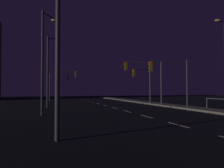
# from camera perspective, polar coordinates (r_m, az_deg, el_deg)

# --- Properties ---
(ground_plane) EXTENTS (112.00, 112.00, 0.00)m
(ground_plane) POSITION_cam_1_polar(r_m,az_deg,el_deg) (20.31, 3.54, -6.96)
(ground_plane) COLOR black
(ground_plane) RESTS_ON ground
(sidewalk_right) EXTENTS (2.33, 77.00, 0.14)m
(sidewalk_right) POSITION_cam_1_polar(r_m,az_deg,el_deg) (23.80, 20.53, -5.91)
(sidewalk_right) COLOR gray
(sidewalk_right) RESTS_ON ground
(lane_markings_center) EXTENTS (0.14, 50.00, 0.01)m
(lane_markings_center) POSITION_cam_1_polar(r_m,az_deg,el_deg) (23.62, 0.65, -6.20)
(lane_markings_center) COLOR silver
(lane_markings_center) RESTS_ON ground
(lane_edge_line) EXTENTS (0.14, 53.00, 0.01)m
(lane_edge_line) POSITION_cam_1_polar(r_m,az_deg,el_deg) (27.28, 11.80, -5.56)
(lane_edge_line) COLOR silver
(lane_edge_line) RESTS_ON ground
(traffic_light_far_center) EXTENTS (5.09, 0.35, 5.39)m
(traffic_light_far_center) POSITION_cam_1_polar(r_m,az_deg,el_deg) (27.41, 8.57, 2.80)
(traffic_light_far_center) COLOR #4C4C51
(traffic_light_far_center) RESTS_ON sidewalk_right
(traffic_light_near_right) EXTENTS (4.82, 0.47, 5.46)m
(traffic_light_near_right) POSITION_cam_1_polar(r_m,az_deg,el_deg) (38.33, -13.03, 1.40)
(traffic_light_near_right) COLOR #4C4C51
(traffic_light_near_right) RESTS_ON ground
(traffic_light_far_right) EXTENTS (4.26, 0.52, 4.84)m
(traffic_light_far_right) POSITION_cam_1_polar(r_m,az_deg,el_deg) (22.62, 14.66, 2.71)
(traffic_light_far_right) COLOR #38383D
(traffic_light_far_right) RESTS_ON sidewalk_right
(traffic_light_near_left) EXTENTS (3.49, 0.44, 4.95)m
(traffic_light_near_left) POSITION_cam_1_polar(r_m,az_deg,el_deg) (40.95, -13.68, 0.63)
(traffic_light_near_left) COLOR #4C4C51
(traffic_light_near_left) RESTS_ON ground
(traffic_light_mid_left) EXTENTS (2.87, 0.61, 4.82)m
(traffic_light_mid_left) POSITION_cam_1_polar(r_m,az_deg,el_deg) (30.11, 7.84, 1.43)
(traffic_light_mid_left) COLOR #4C4C51
(traffic_light_mid_left) RESTS_ON sidewalk_right
(street_lamp_mid_block) EXTENTS (1.68, 0.91, 7.60)m
(street_lamp_mid_block) POSITION_cam_1_polar(r_m,az_deg,el_deg) (20.80, 27.03, 6.23)
(street_lamp_mid_block) COLOR #4C4C51
(street_lamp_mid_block) RESTS_ON sidewalk_right
(street_lamp_median) EXTENTS (1.29, 1.68, 7.95)m
(street_lamp_median) POSITION_cam_1_polar(r_m,az_deg,el_deg) (17.80, -17.00, 7.63)
(street_lamp_median) COLOR #2D3033
(street_lamp_median) RESTS_ON ground
(street_lamp_far_end) EXTENTS (1.54, 0.56, 7.74)m
(street_lamp_far_end) POSITION_cam_1_polar(r_m,az_deg,el_deg) (25.16, -15.84, 4.56)
(street_lamp_far_end) COLOR #38383D
(street_lamp_far_end) RESTS_ON ground
(street_lamp_across_street) EXTENTS (1.41, 2.09, 6.89)m
(street_lamp_across_street) POSITION_cam_1_polar(r_m,az_deg,el_deg) (8.47, -12.28, 14.34)
(street_lamp_across_street) COLOR #38383D
(street_lamp_across_street) RESTS_ON ground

